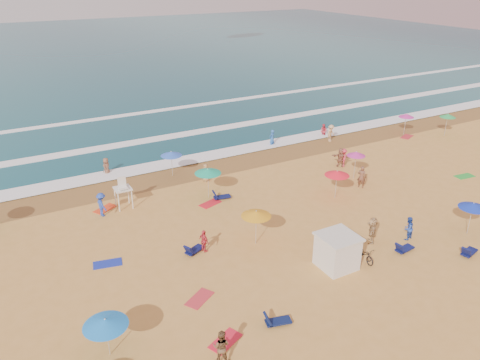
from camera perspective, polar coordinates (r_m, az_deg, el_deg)
ground at (r=33.52m, az=9.41°, el=-5.06°), size 220.00×220.00×0.00m
ocean at (r=109.44m, az=-19.24°, el=14.55°), size 220.00×140.00×0.18m
wet_sand at (r=42.95m, az=-0.73°, el=2.11°), size 220.00×220.00×0.00m
surf_foam at (r=50.39m, az=-5.48°, el=5.54°), size 200.00×18.70×0.05m
cabana at (r=28.54m, az=11.75°, el=-8.60°), size 2.00×2.00×2.00m
cabana_roof at (r=27.99m, az=11.94°, el=-6.78°), size 2.20×2.20×0.12m
bicycle at (r=29.76m, az=14.88°, el=-8.66°), size 0.80×1.86×0.95m
lifeguard_stand at (r=35.60m, az=-14.04°, el=-1.75°), size 1.20×1.20×2.10m
beach_umbrellas at (r=32.51m, az=8.14°, el=-1.70°), size 50.35×27.32×0.72m
loungers at (r=34.65m, az=18.04°, el=-4.66°), size 51.18×16.48×0.34m
towels at (r=32.92m, az=11.15°, el=-5.76°), size 37.10×23.56×0.03m
beachgoers at (r=36.18m, az=4.94°, el=-1.02°), size 44.11×24.79×2.14m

